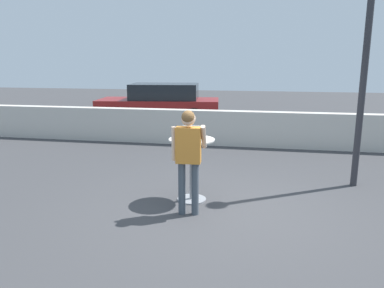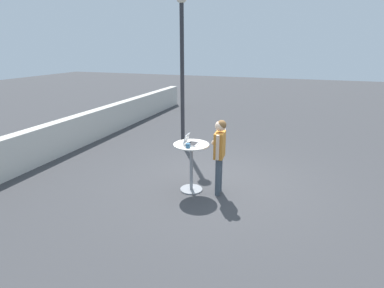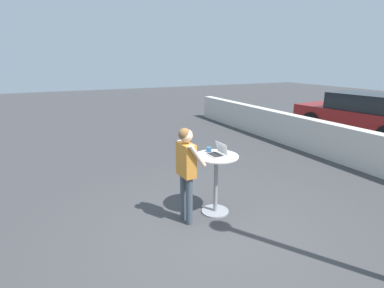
% 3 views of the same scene
% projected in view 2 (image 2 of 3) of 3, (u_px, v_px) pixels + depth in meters
% --- Properties ---
extents(ground_plane, '(50.00, 50.00, 0.00)m').
position_uv_depth(ground_plane, '(216.00, 183.00, 6.92)').
color(ground_plane, '#3D3D3F').
extents(pavement_kerb, '(17.66, 0.35, 0.97)m').
position_uv_depth(pavement_kerb, '(50.00, 142.00, 8.33)').
color(pavement_kerb, beige).
rests_on(pavement_kerb, ground_plane).
extents(cafe_table, '(0.76, 0.76, 1.06)m').
position_uv_depth(cafe_table, '(191.00, 160.00, 6.38)').
color(cafe_table, gray).
rests_on(cafe_table, ground_plane).
extents(laptop, '(0.33, 0.28, 0.21)m').
position_uv_depth(laptop, '(190.00, 142.00, 6.26)').
color(laptop, '#B7BABF').
rests_on(laptop, cafe_table).
extents(coffee_mug, '(0.13, 0.09, 0.09)m').
position_uv_depth(coffee_mug, '(188.00, 146.00, 6.04)').
color(coffee_mug, '#336084').
rests_on(coffee_mug, cafe_table).
extents(standing_person, '(0.51, 0.37, 1.61)m').
position_uv_depth(standing_person, '(220.00, 149.00, 6.15)').
color(standing_person, '#424C56').
rests_on(standing_person, ground_plane).
extents(street_lamp, '(0.32, 0.32, 4.46)m').
position_uv_depth(street_lamp, '(182.00, 51.00, 8.71)').
color(street_lamp, '#2D2D33').
rests_on(street_lamp, ground_plane).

